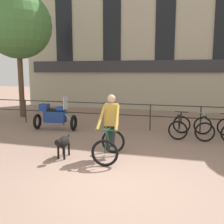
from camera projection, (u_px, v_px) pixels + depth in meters
name	position (u px, v px, depth m)	size (l,w,h in m)	color
ground_plane	(115.00, 184.00, 5.41)	(60.00, 60.00, 0.00)	#8E7060
canal_railing	(150.00, 113.00, 10.24)	(15.05, 0.05, 1.05)	#2D2B28
building_facade	(166.00, 16.00, 15.01)	(18.00, 0.72, 10.93)	#BCB299
cyclist_with_bike	(110.00, 130.00, 6.99)	(0.78, 1.23, 1.70)	black
dog	(63.00, 143.00, 7.02)	(0.31, 0.95, 0.60)	black
parked_motorcycle	(55.00, 116.00, 10.40)	(1.71, 0.78, 1.35)	black
parked_bicycle_near_lamp	(180.00, 127.00, 9.36)	(0.76, 1.17, 0.86)	black
parked_bicycle_mid_left	(204.00, 128.00, 9.13)	(0.68, 1.12, 0.86)	black
tree_canalside_left	(18.00, 25.00, 12.79)	(3.29, 3.29, 6.20)	brown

